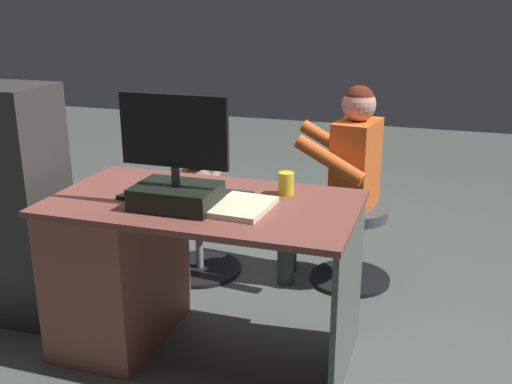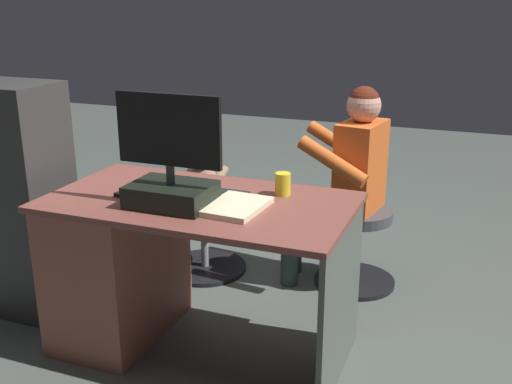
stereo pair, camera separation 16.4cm
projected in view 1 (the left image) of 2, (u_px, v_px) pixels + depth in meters
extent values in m
plane|color=#4F5650|center=(237.00, 307.00, 3.24)|extent=(10.00, 10.00, 0.00)
cube|color=brown|center=(203.00, 203.00, 2.63)|extent=(1.34, 0.74, 0.03)
cube|color=brown|center=(119.00, 267.00, 2.88)|extent=(0.43, 0.68, 0.72)
cube|color=#50574F|center=(347.00, 301.00, 2.56)|extent=(0.02, 0.66, 0.72)
cube|color=black|center=(176.00, 196.00, 2.53)|extent=(0.35, 0.26, 0.09)
cylinder|color=#333338|center=(176.00, 176.00, 2.51)|extent=(0.04, 0.04, 0.08)
cube|color=black|center=(174.00, 131.00, 2.45)|extent=(0.47, 0.02, 0.30)
cube|color=#19598C|center=(175.00, 130.00, 2.46)|extent=(0.43, 0.00, 0.27)
cube|color=black|center=(204.00, 194.00, 2.68)|extent=(0.42, 0.14, 0.02)
ellipsoid|color=#1C2F2F|center=(149.00, 186.00, 2.76)|extent=(0.06, 0.10, 0.04)
cylinder|color=yellow|center=(286.00, 184.00, 2.69)|extent=(0.07, 0.07, 0.10)
cube|color=black|center=(132.00, 194.00, 2.69)|extent=(0.09, 0.16, 0.02)
cube|color=beige|center=(242.00, 207.00, 2.51)|extent=(0.24, 0.31, 0.02)
cylinder|color=black|center=(200.00, 269.00, 3.66)|extent=(0.50, 0.50, 0.03)
cylinder|color=gray|center=(199.00, 239.00, 3.60)|extent=(0.04, 0.04, 0.37)
cylinder|color=maroon|center=(198.00, 205.00, 3.54)|extent=(0.38, 0.38, 0.06)
ellipsoid|color=#8C7154|center=(197.00, 184.00, 3.50)|extent=(0.19, 0.16, 0.20)
sphere|color=#8C7154|center=(197.00, 157.00, 3.45)|extent=(0.15, 0.15, 0.15)
sphere|color=beige|center=(201.00, 156.00, 3.51)|extent=(0.06, 0.06, 0.06)
sphere|color=#8C7154|center=(205.00, 147.00, 3.41)|extent=(0.06, 0.06, 0.06)
sphere|color=#8C7154|center=(187.00, 146.00, 3.44)|extent=(0.06, 0.06, 0.06)
cylinder|color=#8C7154|center=(215.00, 177.00, 3.49)|extent=(0.06, 0.15, 0.10)
cylinder|color=#8C7154|center=(185.00, 174.00, 3.54)|extent=(0.06, 0.15, 0.10)
cylinder|color=#8C7154|center=(213.00, 190.00, 3.60)|extent=(0.06, 0.12, 0.06)
cylinder|color=#8C7154|center=(197.00, 188.00, 3.63)|extent=(0.06, 0.12, 0.06)
cylinder|color=black|center=(350.00, 278.00, 3.54)|extent=(0.47, 0.47, 0.03)
cylinder|color=gray|center=(351.00, 247.00, 3.48)|extent=(0.04, 0.04, 0.37)
cylinder|color=#424348|center=(353.00, 212.00, 3.41)|extent=(0.39, 0.39, 0.06)
cube|color=#DA5E24|center=(356.00, 165.00, 3.33)|extent=(0.25, 0.35, 0.50)
sphere|color=tan|center=(359.00, 105.00, 3.22)|extent=(0.18, 0.18, 0.18)
sphere|color=#552012|center=(359.00, 101.00, 3.22)|extent=(0.17, 0.17, 0.17)
cylinder|color=#DA5E24|center=(330.00, 160.00, 3.14)|extent=(0.40, 0.14, 0.24)
cylinder|color=#DA5E24|center=(332.00, 143.00, 3.51)|extent=(0.40, 0.14, 0.24)
cylinder|color=#2E3F3C|center=(320.00, 208.00, 3.34)|extent=(0.38, 0.17, 0.11)
cylinder|color=#2E3F3C|center=(286.00, 247.00, 3.44)|extent=(0.10, 0.10, 0.45)
cylinder|color=#2E3F3C|center=(321.00, 198.00, 3.51)|extent=(0.38, 0.17, 0.11)
cylinder|color=#2E3F3C|center=(289.00, 235.00, 3.61)|extent=(0.10, 0.10, 0.45)
cube|color=#343333|center=(16.00, 205.00, 3.00)|extent=(0.44, 0.36, 1.20)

